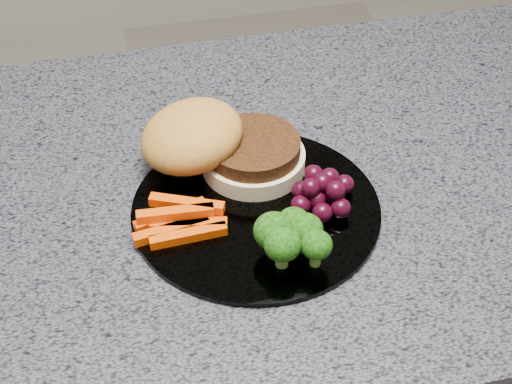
% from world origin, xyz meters
% --- Properties ---
extents(countertop, '(1.20, 0.60, 0.04)m').
position_xyz_m(countertop, '(0.00, 0.00, 0.88)').
color(countertop, '#54555F').
rests_on(countertop, island_cabinet).
extents(plate, '(0.26, 0.26, 0.01)m').
position_xyz_m(plate, '(0.05, -0.05, 0.90)').
color(plate, white).
rests_on(plate, countertop).
extents(burger, '(0.21, 0.16, 0.06)m').
position_xyz_m(burger, '(0.03, 0.02, 0.93)').
color(burger, '#F8E4AF').
rests_on(burger, plate).
extents(carrot_sticks, '(0.10, 0.06, 0.02)m').
position_xyz_m(carrot_sticks, '(-0.03, -0.06, 0.91)').
color(carrot_sticks, '#E44403').
rests_on(carrot_sticks, plate).
extents(broccoli, '(0.07, 0.06, 0.05)m').
position_xyz_m(broccoli, '(0.07, -0.13, 0.93)').
color(broccoli, '#609636').
rests_on(broccoli, plate).
extents(grape_bunch, '(0.08, 0.06, 0.04)m').
position_xyz_m(grape_bunch, '(0.12, -0.06, 0.92)').
color(grape_bunch, black).
rests_on(grape_bunch, plate).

